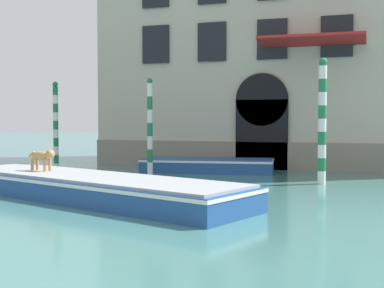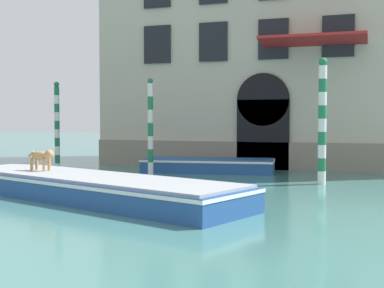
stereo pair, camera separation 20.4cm
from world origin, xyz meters
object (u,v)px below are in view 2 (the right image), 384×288
at_px(boat_foreground, 89,186).
at_px(boat_moored_near_palazzo, 208,165).
at_px(mooring_pole_2, 322,121).
at_px(dog_on_deck, 42,156).
at_px(mooring_pole_1, 57,126).
at_px(mooring_pole_0, 150,126).

bearing_deg(boat_foreground, boat_moored_near_palazzo, 103.05).
xyz_separation_m(boat_moored_near_palazzo, mooring_pole_2, (4.40, -2.43, 1.70)).
bearing_deg(boat_moored_near_palazzo, dog_on_deck, -118.65).
bearing_deg(mooring_pole_1, boat_foreground, -51.21).
height_order(boat_foreground, mooring_pole_2, mooring_pole_2).
relative_size(dog_on_deck, mooring_pole_0, 0.26).
bearing_deg(dog_on_deck, boat_moored_near_palazzo, 80.17).
xyz_separation_m(dog_on_deck, boat_moored_near_palazzo, (2.66, 6.85, -0.74)).
distance_m(mooring_pole_1, mooring_pole_2, 9.88).
relative_size(boat_foreground, mooring_pole_0, 2.67).
bearing_deg(boat_foreground, mooring_pole_0, 117.12).
distance_m(boat_foreground, mooring_pole_0, 5.83).
height_order(boat_moored_near_palazzo, mooring_pole_2, mooring_pole_2).
xyz_separation_m(boat_foreground, mooring_pole_2, (5.32, 4.98, 1.64)).
distance_m(boat_foreground, dog_on_deck, 1.95).
bearing_deg(boat_foreground, mooring_pole_1, 148.91).
distance_m(dog_on_deck, mooring_pole_0, 5.22).
distance_m(boat_foreground, mooring_pole_1, 7.37).
xyz_separation_m(boat_foreground, mooring_pole_0, (-0.69, 5.62, 1.42)).
relative_size(dog_on_deck, mooring_pole_2, 0.23).
relative_size(dog_on_deck, boat_moored_near_palazzo, 0.18).
relative_size(boat_foreground, mooring_pole_1, 2.70).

